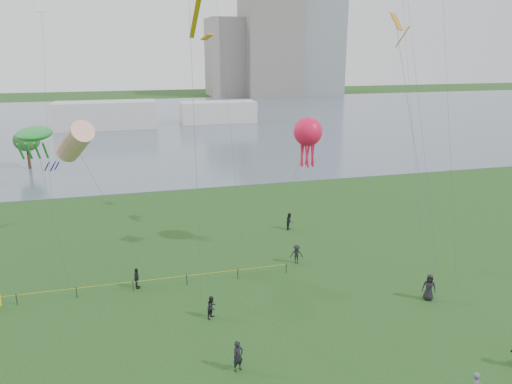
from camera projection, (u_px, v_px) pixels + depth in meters
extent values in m
plane|color=#153912|center=(304.00, 383.00, 26.98)|extent=(400.00, 400.00, 0.00)
cube|color=slate|center=(159.00, 123.00, 119.76)|extent=(400.00, 120.00, 0.08)
cube|color=slate|center=(270.00, 43.00, 183.42)|extent=(20.00, 20.00, 38.00)
cube|color=gray|center=(230.00, 57.00, 186.90)|extent=(16.00, 18.00, 28.00)
cube|color=silver|center=(106.00, 115.00, 111.31)|extent=(22.00, 8.00, 6.00)
cube|color=silver|center=(218.00, 112.00, 120.69)|extent=(18.00, 7.00, 5.00)
cylinder|color=#322017|center=(29.00, 160.00, 74.42)|extent=(0.44, 0.44, 2.66)
ellipsoid|color=#2E6226|center=(27.00, 140.00, 73.59)|extent=(3.78, 3.78, 3.19)
cylinder|color=black|center=(17.00, 299.00, 35.13)|extent=(0.07, 0.07, 0.85)
cylinder|color=black|center=(76.00, 292.00, 36.12)|extent=(0.07, 0.07, 0.85)
cylinder|color=black|center=(133.00, 286.00, 37.11)|extent=(0.07, 0.07, 0.85)
cylinder|color=black|center=(187.00, 280.00, 38.11)|extent=(0.07, 0.07, 0.85)
cylinder|color=black|center=(238.00, 274.00, 39.10)|extent=(0.07, 0.07, 0.85)
cylinder|color=black|center=(286.00, 268.00, 40.09)|extent=(0.07, 0.07, 0.85)
cylinder|color=#C2C617|center=(133.00, 282.00, 37.02)|extent=(24.00, 0.03, 0.03)
imported|color=black|center=(212.00, 307.00, 33.34)|extent=(0.96, 0.97, 1.58)
imported|color=black|center=(297.00, 254.00, 41.81)|extent=(1.19, 0.89, 1.64)
imported|color=black|center=(137.00, 278.00, 37.45)|extent=(0.61, 1.01, 1.62)
imported|color=black|center=(429.00, 287.00, 35.71)|extent=(1.14, 1.05, 1.95)
imported|color=black|center=(238.00, 356.00, 27.83)|extent=(0.78, 0.66, 1.83)
imported|color=black|center=(290.00, 221.00, 49.69)|extent=(0.97, 1.03, 1.69)
cylinder|color=#3F3F42|center=(195.00, 133.00, 37.23)|extent=(1.09, 8.90, 22.65)
cube|color=#FFA00D|center=(197.00, 7.00, 35.10)|extent=(0.36, 6.98, 4.09)
cube|color=#FFA00D|center=(207.00, 37.00, 32.16)|extent=(0.95, 0.95, 0.42)
cylinder|color=#3F3F42|center=(111.00, 209.00, 39.66)|extent=(4.81, 4.48, 10.28)
cylinder|color=red|center=(75.00, 142.00, 39.70)|extent=(3.70, 5.14, 3.84)
cylinder|color=#1A20B6|center=(57.00, 166.00, 38.68)|extent=(0.60, 1.13, 0.88)
cylinder|color=#1A20B6|center=(54.00, 165.00, 38.97)|extent=(0.60, 1.13, 0.88)
cylinder|color=#1A20B6|center=(47.00, 166.00, 38.72)|extent=(0.60, 1.13, 0.88)
cylinder|color=#1A20B6|center=(47.00, 167.00, 38.29)|extent=(0.60, 1.13, 0.88)
cylinder|color=#1A20B6|center=(53.00, 167.00, 38.26)|extent=(0.60, 1.13, 0.88)
cylinder|color=#3F3F42|center=(52.00, 211.00, 37.56)|extent=(1.52, 2.63, 11.35)
ellipsoid|color=#198A2B|center=(34.00, 134.00, 37.00)|extent=(2.57, 4.62, 0.90)
cylinder|color=#198A2B|center=(21.00, 152.00, 35.59)|extent=(0.16, 1.79, 1.54)
cylinder|color=#198A2B|center=(29.00, 151.00, 35.73)|extent=(0.16, 1.79, 1.54)
cylinder|color=#198A2B|center=(37.00, 151.00, 35.87)|extent=(0.16, 1.79, 1.54)
cylinder|color=#198A2B|center=(45.00, 150.00, 36.00)|extent=(0.16, 1.79, 1.54)
cylinder|color=#3F3F42|center=(285.00, 204.00, 39.82)|extent=(5.25, 4.19, 10.87)
sphere|color=#E8103E|center=(308.00, 132.00, 40.89)|extent=(2.38, 2.38, 2.38)
cylinder|color=#E8103E|center=(313.00, 150.00, 41.46)|extent=(0.18, 0.54, 2.60)
cylinder|color=#E8103E|center=(308.00, 150.00, 41.80)|extent=(0.49, 0.36, 2.61)
cylinder|color=#E8103E|center=(303.00, 150.00, 41.67)|extent=(0.49, 0.36, 2.61)
cylinder|color=#E8103E|center=(302.00, 151.00, 41.21)|extent=(0.18, 0.54, 2.60)
cylinder|color=#E8103E|center=(306.00, 152.00, 40.87)|extent=(0.49, 0.36, 2.61)
cylinder|color=#E8103E|center=(312.00, 152.00, 41.00)|extent=(0.49, 0.36, 2.61)
cylinder|color=#3F3F42|center=(422.00, 191.00, 28.53)|extent=(4.48, 16.21, 19.19)
cube|color=orange|center=(397.00, 22.00, 33.92)|extent=(1.42, 1.42, 1.16)
cylinder|color=orange|center=(402.00, 37.00, 33.37)|extent=(0.08, 1.58, 1.35)
cube|color=white|center=(41.00, 7.00, 40.59)|extent=(1.04, 1.00, 0.76)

